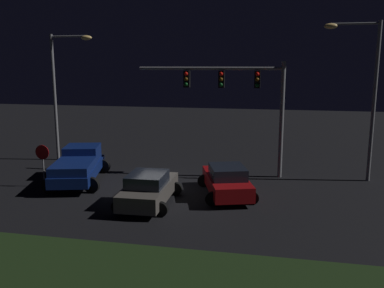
% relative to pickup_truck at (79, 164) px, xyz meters
% --- Properties ---
extents(ground_plane, '(80.00, 80.00, 0.00)m').
position_rel_pickup_truck_xyz_m(ground_plane, '(4.68, -0.17, -1.00)').
color(ground_plane, black).
extents(grass_median, '(25.49, 5.55, 0.10)m').
position_rel_pickup_truck_xyz_m(grass_median, '(4.68, -10.09, -0.95)').
color(grass_median, black).
rests_on(grass_median, ground_plane).
extents(pickup_truck, '(3.79, 5.73, 1.80)m').
position_rel_pickup_truck_xyz_m(pickup_truck, '(0.00, 0.00, 0.00)').
color(pickup_truck, navy).
rests_on(pickup_truck, ground_plane).
extents(car_sedan, '(2.56, 4.45, 1.51)m').
position_rel_pickup_truck_xyz_m(car_sedan, '(4.86, -2.85, -0.26)').
color(car_sedan, '#514C47').
rests_on(car_sedan, ground_plane).
extents(car_sedan_far, '(3.29, 4.74, 1.51)m').
position_rel_pickup_truck_xyz_m(car_sedan_far, '(8.19, -0.82, -0.26)').
color(car_sedan_far, maroon).
rests_on(car_sedan_far, ground_plane).
extents(traffic_signal_gantry, '(8.32, 0.56, 6.50)m').
position_rel_pickup_truck_xyz_m(traffic_signal_gantry, '(8.30, 3.15, 3.90)').
color(traffic_signal_gantry, slate).
rests_on(traffic_signal_gantry, ground_plane).
extents(street_lamp_left, '(2.89, 0.44, 8.22)m').
position_rel_pickup_truck_xyz_m(street_lamp_left, '(-3.29, 4.66, 4.20)').
color(street_lamp_left, slate).
rests_on(street_lamp_left, ground_plane).
extents(street_lamp_right, '(2.89, 0.44, 8.55)m').
position_rel_pickup_truck_xyz_m(street_lamp_right, '(14.95, 3.33, 4.38)').
color(street_lamp_right, slate).
rests_on(street_lamp_right, ground_plane).
extents(stop_sign, '(0.76, 0.08, 2.23)m').
position_rel_pickup_truck_xyz_m(stop_sign, '(-1.37, -1.27, 0.56)').
color(stop_sign, slate).
rests_on(stop_sign, ground_plane).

